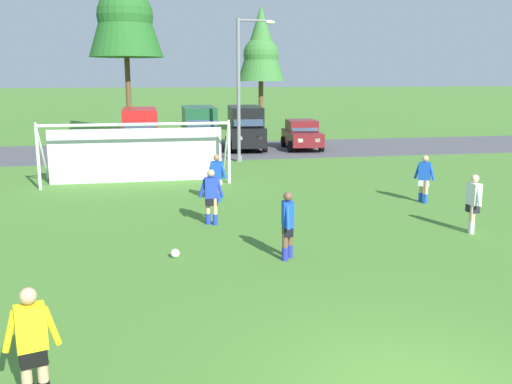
# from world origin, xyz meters

# --- Properties ---
(ground_plane) EXTENTS (400.00, 400.00, 0.00)m
(ground_plane) POSITION_xyz_m (0.00, 15.00, 0.00)
(ground_plane) COLOR #477A2D
(parking_lot_strip) EXTENTS (52.00, 8.40, 0.01)m
(parking_lot_strip) POSITION_xyz_m (0.00, 26.24, 0.00)
(parking_lot_strip) COLOR #4C4C51
(parking_lot_strip) RESTS_ON ground
(soccer_ball) EXTENTS (0.22, 0.22, 0.22)m
(soccer_ball) POSITION_xyz_m (-2.95, 6.56, 0.11)
(soccer_ball) COLOR white
(soccer_ball) RESTS_ON ground
(soccer_goal) EXTENTS (7.44, 1.97, 2.57)m
(soccer_goal) POSITION_xyz_m (-3.99, 16.61, 1.29)
(soccer_goal) COLOR white
(soccer_goal) RESTS_ON ground
(referee) EXTENTS (0.75, 0.34, 1.64)m
(referee) POSITION_xyz_m (-5.05, 0.71, 0.82)
(referee) COLOR tan
(referee) RESTS_ON ground
(player_striker_near) EXTENTS (0.58, 0.59, 1.64)m
(player_striker_near) POSITION_xyz_m (5.74, 11.04, 0.82)
(player_striker_near) COLOR tan
(player_striker_near) RESTS_ON ground
(player_midfield_center) EXTENTS (0.73, 0.26, 1.64)m
(player_midfield_center) POSITION_xyz_m (-1.75, 9.48, 0.82)
(player_midfield_center) COLOR tan
(player_midfield_center) RESTS_ON ground
(player_defender_far) EXTENTS (0.68, 0.43, 1.64)m
(player_defender_far) POSITION_xyz_m (-1.22, 12.57, 0.82)
(player_defender_far) COLOR #936B4C
(player_defender_far) RESTS_ON ground
(player_winger_left) EXTENTS (0.29, 0.75, 1.64)m
(player_winger_left) POSITION_xyz_m (5.27, 7.27, 0.82)
(player_winger_left) COLOR beige
(player_winger_left) RESTS_ON ground
(player_winger_right) EXTENTS (0.31, 0.73, 1.64)m
(player_winger_right) POSITION_xyz_m (-0.33, 5.97, 0.82)
(player_winger_right) COLOR brown
(player_winger_right) RESTS_ON ground
(parked_car_slot_far_left) EXTENTS (2.25, 4.82, 2.52)m
(parked_car_slot_far_left) POSITION_xyz_m (-3.96, 25.29, 1.34)
(parked_car_slot_far_left) COLOR red
(parked_car_slot_far_left) RESTS_ON ground
(parked_car_slot_left) EXTENTS (2.25, 4.83, 2.52)m
(parked_car_slot_left) POSITION_xyz_m (-0.57, 26.59, 1.34)
(parked_car_slot_left) COLOR #194C2D
(parked_car_slot_left) RESTS_ON ground
(parked_car_slot_center_left) EXTENTS (2.46, 4.93, 2.52)m
(parked_car_slot_center_left) POSITION_xyz_m (2.15, 26.43, 1.34)
(parked_car_slot_center_left) COLOR black
(parked_car_slot_center_left) RESTS_ON ground
(parked_car_slot_center) EXTENTS (2.28, 4.32, 1.72)m
(parked_car_slot_center) POSITION_xyz_m (5.47, 25.86, 0.88)
(parked_car_slot_center) COLOR maroon
(parked_car_slot_center) RESTS_ON ground
(tree_left_edge) EXTENTS (4.99, 4.99, 13.30)m
(tree_left_edge) POSITION_xyz_m (-4.78, 33.76, 9.16)
(tree_left_edge) COLOR brown
(tree_left_edge) RESTS_ON ground
(tree_mid_left) EXTENTS (3.52, 3.52, 9.39)m
(tree_mid_left) POSITION_xyz_m (4.90, 35.54, 6.45)
(tree_mid_left) COLOR brown
(tree_mid_left) RESTS_ON ground
(street_lamp) EXTENTS (2.00, 0.32, 7.05)m
(street_lamp) POSITION_xyz_m (1.18, 21.64, 3.66)
(street_lamp) COLOR slate
(street_lamp) RESTS_ON ground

